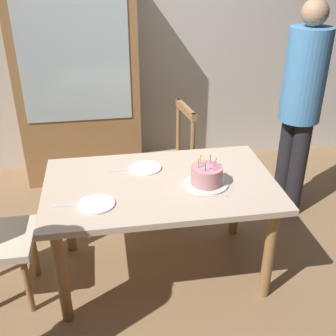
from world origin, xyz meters
name	(u,v)px	position (x,y,z in m)	size (l,w,h in m)	color
ground	(161,269)	(0.00, 0.00, 0.00)	(6.40, 6.40, 0.00)	#93704C
back_wall	(132,38)	(0.00, 1.85, 1.30)	(6.40, 0.10, 2.60)	beige
dining_table	(160,195)	(0.00, 0.00, 0.64)	(1.49, 0.90, 0.73)	beige
birthday_cake	(207,177)	(0.28, -0.08, 0.79)	(0.28, 0.28, 0.19)	silver
plate_near_celebrant	(96,204)	(-0.41, -0.20, 0.74)	(0.22, 0.22, 0.01)	white
plate_far_side	(145,168)	(-0.07, 0.20, 0.74)	(0.22, 0.22, 0.01)	white
fork_near_celebrant	(69,205)	(-0.57, -0.19, 0.73)	(0.18, 0.02, 0.01)	silver
fork_far_side	(122,171)	(-0.23, 0.19, 0.73)	(0.18, 0.02, 0.01)	silver
fork_near_guest	(212,196)	(0.29, -0.22, 0.73)	(0.18, 0.02, 0.01)	silver
chair_spindle_back	(166,164)	(0.16, 0.77, 0.46)	(0.50, 0.50, 0.95)	#9E7042
person_guest	(301,101)	(1.21, 0.61, 1.01)	(0.32, 0.32, 1.76)	#262328
china_cabinet	(78,84)	(-0.54, 1.56, 0.95)	(1.10, 0.45, 1.90)	#9E7042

